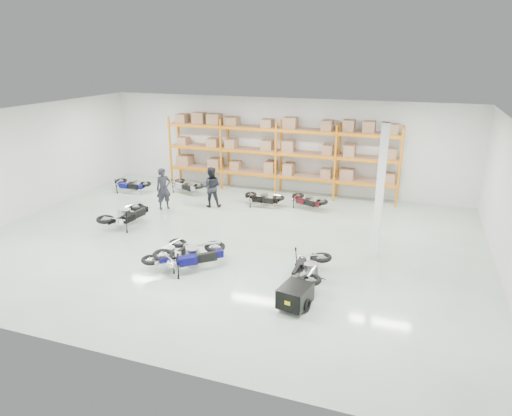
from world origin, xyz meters
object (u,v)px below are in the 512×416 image
at_px(trailer, 295,296).
at_px(person_back, 211,187).
at_px(person_left, 164,189).
at_px(moto_back_d, 307,198).
at_px(moto_black_far_left, 126,211).
at_px(moto_back_a, 130,182).
at_px(moto_blue_centre, 191,251).
at_px(moto_touring_right, 309,264).
at_px(moto_silver_left, 170,250).
at_px(moto_back_c, 263,196).
at_px(moto_back_b, 186,183).

height_order(trailer, person_back, person_back).
relative_size(person_left, person_back, 1.01).
distance_m(trailer, moto_back_d, 8.36).
bearing_deg(person_left, moto_black_far_left, -146.79).
distance_m(moto_back_a, person_left, 3.28).
bearing_deg(moto_blue_centre, person_left, -3.68).
height_order(moto_black_far_left, moto_touring_right, moto_black_far_left).
bearing_deg(moto_back_a, moto_touring_right, -116.89).
height_order(moto_blue_centre, person_back, person_back).
height_order(moto_blue_centre, moto_silver_left, moto_blue_centre).
bearing_deg(moto_touring_right, moto_black_far_left, 164.96).
distance_m(trailer, moto_back_a, 12.89).
bearing_deg(moto_back_d, person_left, 133.73).
distance_m(moto_black_far_left, moto_back_c, 5.96).
distance_m(moto_black_far_left, person_left, 2.41).
xyz_separation_m(moto_blue_centre, trailer, (3.69, -1.21, -0.24)).
xyz_separation_m(moto_blue_centre, moto_back_d, (2.10, 7.00, -0.14)).
relative_size(moto_back_b, moto_back_c, 1.04).
distance_m(moto_silver_left, moto_back_d, 7.55).
bearing_deg(moto_back_b, person_back, -104.42).
height_order(moto_blue_centre, moto_touring_right, moto_blue_centre).
relative_size(moto_back_b, person_left, 0.91).
distance_m(moto_black_far_left, moto_touring_right, 8.13).
relative_size(moto_back_c, person_back, 0.89).
height_order(moto_touring_right, person_left, person_left).
distance_m(moto_touring_right, moto_back_c, 7.17).
xyz_separation_m(person_left, person_back, (1.82, 0.96, -0.01)).
bearing_deg(person_left, trailer, -87.67).
distance_m(moto_silver_left, moto_black_far_left, 4.21).
relative_size(moto_back_d, person_left, 0.86).
bearing_deg(moto_back_a, moto_back_d, -83.00).
height_order(moto_back_a, moto_back_d, moto_back_a).
bearing_deg(moto_back_c, moto_back_a, 93.44).
bearing_deg(moto_back_a, moto_black_far_left, -144.34).
distance_m(moto_blue_centre, person_back, 6.18).
relative_size(trailer, moto_back_c, 0.99).
xyz_separation_m(moto_touring_right, moto_back_c, (-3.53, 6.24, -0.08)).
bearing_deg(moto_back_c, person_back, 112.41).
bearing_deg(moto_back_d, moto_silver_left, -178.32).
xyz_separation_m(moto_silver_left, moto_back_d, (2.87, 6.98, -0.06)).
bearing_deg(person_back, trailer, 107.55).
bearing_deg(moto_back_d, trailer, -144.97).
bearing_deg(moto_back_a, moto_blue_centre, -130.70).
height_order(moto_silver_left, moto_back_c, moto_silver_left).
bearing_deg(moto_black_far_left, trailer, 163.33).
height_order(moto_back_b, moto_back_c, moto_back_b).
height_order(trailer, person_left, person_left).
distance_m(person_left, person_back, 2.06).
xyz_separation_m(trailer, moto_back_c, (-3.53, 7.84, 0.11)).
relative_size(moto_black_far_left, trailer, 1.27).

